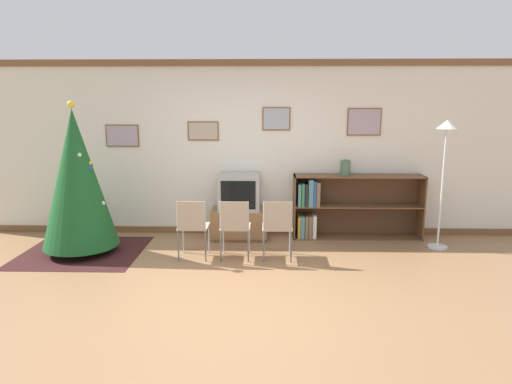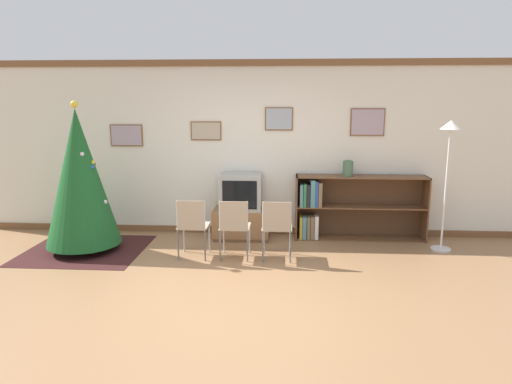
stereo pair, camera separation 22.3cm
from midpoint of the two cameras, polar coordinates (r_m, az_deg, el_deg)
The scene contains 12 objects.
ground_plane at distance 5.19m, azimuth -2.71°, elevation -12.51°, with size 24.00×24.00×0.00m, color #936B47.
wall_back at distance 7.15m, azimuth -0.71°, elevation 5.42°, with size 8.64×0.11×2.70m.
area_rug at distance 6.95m, azimuth -19.67°, elevation -6.84°, with size 1.65×1.50×0.01m.
christmas_tree at distance 6.70m, azimuth -20.27°, elevation 1.65°, with size 1.02×1.02×2.09m.
tv_console at distance 7.05m, azimuth -0.93°, elevation -3.96°, with size 0.85×0.51×0.46m.
television at distance 6.93m, azimuth -0.95°, elevation 0.03°, with size 0.62×0.50×0.54m.
folding_chair_left at distance 6.13m, azimuth -6.93°, elevation -4.07°, with size 0.40×0.40×0.82m.
folding_chair_center at distance 6.06m, azimuth -1.66°, elevation -4.19°, with size 0.40×0.40×0.82m.
folding_chair_right at distance 6.03m, azimuth 3.69°, elevation -4.27°, with size 0.40×0.40×0.82m.
bookshelf at distance 7.12m, azimuth 11.33°, elevation -1.95°, with size 1.96×0.36×0.98m.
vase at distance 6.98m, azimuth 12.32°, elevation 2.93°, with size 0.16×0.16×0.24m.
standing_lamp at distance 6.84m, azimuth 23.83°, elevation 4.63°, with size 0.28×0.28×1.83m.
Camera 2 is at (0.65, -4.70, 2.11)m, focal length 32.00 mm.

